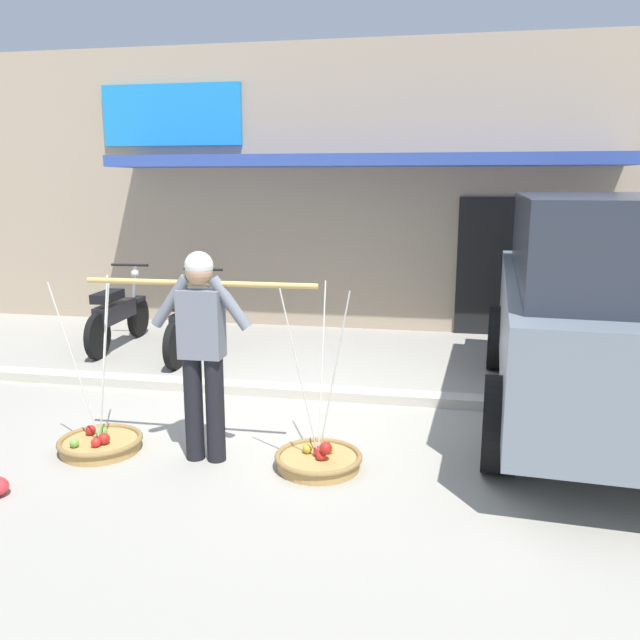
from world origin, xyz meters
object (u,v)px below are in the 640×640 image
at_px(motorcycle_second_in_row, 192,322).
at_px(parked_truck, 611,302).
at_px(fruit_basket_left_side, 100,443).
at_px(motorcycle_nearest_shop, 117,315).
at_px(fruit_vendor, 202,343).
at_px(fruit_basket_right_side, 319,459).

bearing_deg(motorcycle_second_in_row, parked_truck, -16.78).
xyz_separation_m(fruit_basket_left_side, motorcycle_nearest_shop, (-1.53, 3.24, 0.38)).
xyz_separation_m(motorcycle_nearest_shop, parked_truck, (5.83, -1.65, 0.68)).
relative_size(fruit_vendor, fruit_basket_right_side, 1.28).
distance_m(motorcycle_second_in_row, parked_truck, 4.92).
bearing_deg(fruit_vendor, parked_truck, 25.10).
relative_size(fruit_basket_left_side, fruit_basket_right_side, 1.00).
distance_m(fruit_basket_left_side, motorcycle_nearest_shop, 3.60).
distance_m(fruit_basket_left_side, fruit_basket_right_side, 1.86).
height_order(motorcycle_nearest_shop, parked_truck, parked_truck).
distance_m(fruit_vendor, fruit_basket_left_side, 1.30).
height_order(fruit_basket_left_side, motorcycle_nearest_shop, fruit_basket_left_side).
bearing_deg(fruit_basket_right_side, motorcycle_second_in_row, 126.82).
height_order(fruit_basket_right_side, motorcycle_second_in_row, fruit_basket_right_side).
relative_size(fruit_vendor, fruit_basket_left_side, 1.28).
relative_size(fruit_basket_right_side, motorcycle_nearest_shop, 0.80).
bearing_deg(motorcycle_nearest_shop, motorcycle_second_in_row, -11.78).
xyz_separation_m(fruit_vendor, fruit_basket_right_side, (0.93, 0.01, -0.90)).
bearing_deg(parked_truck, motorcycle_second_in_row, 163.22).
bearing_deg(motorcycle_nearest_shop, fruit_vendor, -52.67).
height_order(fruit_vendor, motorcycle_second_in_row, fruit_vendor).
bearing_deg(parked_truck, fruit_basket_right_side, -147.26).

